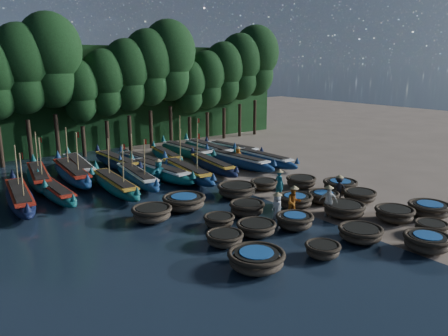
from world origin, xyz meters
TOP-DOWN VIEW (x-y plane):
  - ground at (0.00, 0.00)m, footprint 120.00×120.00m
  - foliage_wall at (0.00, 23.50)m, footprint 40.00×3.00m
  - coracle_3 at (0.68, -9.80)m, footprint 2.32×2.32m
  - coracle_4 at (2.79, -8.89)m, footprint 2.01×2.01m
  - coracle_5 at (-6.79, -6.43)m, footprint 2.87×2.87m
  - coracle_6 at (-3.67, -7.34)m, footprint 1.62×1.62m
  - coracle_7 at (-0.78, -7.23)m, footprint 2.62×2.62m
  - coracle_8 at (2.96, -6.73)m, footprint 2.35×2.35m
  - coracle_9 at (5.17, -7.50)m, footprint 2.33×2.33m
  - coracle_10 at (-6.33, -3.64)m, footprint 1.82×1.82m
  - coracle_11 at (-4.31, -3.60)m, footprint 2.22×2.22m
  - coracle_12 at (-2.17, -4.19)m, footprint 2.12×2.12m
  - coracle_13 at (1.38, -4.59)m, footprint 2.36×2.36m
  - coracle_14 at (4.34, -3.50)m, footprint 2.11×2.11m
  - coracle_15 at (-5.16, -1.61)m, footprint 2.02×2.02m
  - coracle_16 at (-2.88, -1.19)m, footprint 2.32×2.32m
  - coracle_17 at (0.27, -1.86)m, footprint 2.35×2.35m
  - coracle_18 at (2.42, -2.22)m, footprint 2.05×2.05m
  - coracle_19 at (5.15, -1.36)m, footprint 2.74×2.74m
  - coracle_20 at (-7.56, 1.30)m, footprint 2.68×2.68m
  - coracle_21 at (-5.12, 1.90)m, footprint 3.04×3.04m
  - coracle_22 at (-1.09, 1.94)m, footprint 2.52×2.52m
  - coracle_23 at (1.44, 2.12)m, footprint 2.22×2.22m
  - coracle_24 at (3.82, 0.94)m, footprint 2.32×2.32m
  - long_boat_0 at (-12.66, 8.39)m, footprint 2.44×8.34m
  - long_boat_1 at (-10.56, 8.63)m, footprint 1.37×7.47m
  - long_boat_2 at (-6.94, 7.66)m, footprint 1.96×8.21m
  - long_boat_3 at (-4.84, 8.63)m, footprint 2.40×8.07m
  - long_boat_4 at (-2.88, 8.87)m, footprint 2.12×8.53m
  - long_boat_5 at (-1.28, 7.64)m, footprint 2.41×8.45m
  - long_boat_6 at (1.56, 8.32)m, footprint 2.48×7.81m
  - long_boat_7 at (4.03, 8.18)m, footprint 2.06×8.46m
  - long_boat_8 at (6.31, 7.55)m, footprint 1.51×8.04m
  - long_boat_9 at (-10.43, 12.70)m, footprint 2.85×8.41m
  - long_boat_10 at (-8.26, 12.25)m, footprint 2.26×8.93m
  - long_boat_11 at (-7.12, 14.01)m, footprint 2.58×8.72m
  - long_boat_12 at (-4.04, 13.76)m, footprint 1.63×8.36m
  - long_boat_13 at (-1.99, 13.39)m, footprint 1.98×7.22m
  - long_boat_14 at (0.52, 13.78)m, footprint 2.46×7.17m
  - long_boat_15 at (2.75, 13.97)m, footprint 1.65×8.71m
  - long_boat_16 at (4.76, 13.37)m, footprint 2.19×9.04m
  - long_boat_17 at (6.93, 12.54)m, footprint 2.24×7.56m
  - fisherman_0 at (-1.94, -2.65)m, footprint 0.58×0.79m
  - fisherman_1 at (1.09, 0.30)m, footprint 0.52×0.67m
  - fisherman_2 at (-0.91, -2.90)m, footprint 1.04×0.94m
  - fisherman_3 at (3.76, -2.33)m, footprint 1.10×1.06m
  - fisherman_4 at (0.72, -3.98)m, footprint 0.98×1.05m
  - fisherman_5 at (-3.64, 7.57)m, footprint 1.71×0.92m
  - fisherman_6 at (4.44, 8.64)m, footprint 0.90×0.78m
  - tree_3 at (-9.10, 20.00)m, footprint 4.92×4.92m
  - tree_4 at (-6.80, 20.00)m, footprint 5.34×5.34m
  - tree_5 at (-4.50, 20.00)m, footprint 3.68×3.68m
  - tree_6 at (-2.20, 20.00)m, footprint 4.09×4.09m
  - tree_7 at (0.10, 20.00)m, footprint 4.51×4.51m
  - tree_8 at (2.40, 20.00)m, footprint 4.92×4.92m
  - tree_9 at (4.70, 20.00)m, footprint 5.34×5.34m
  - tree_10 at (7.00, 20.00)m, footprint 3.68×3.68m
  - tree_11 at (9.30, 20.00)m, footprint 4.09×4.09m
  - tree_12 at (11.60, 20.00)m, footprint 4.51×4.51m
  - tree_13 at (13.90, 20.00)m, footprint 4.92×4.92m
  - tree_14 at (16.20, 20.00)m, footprint 5.34×5.34m

SIDE VIEW (x-z plane):
  - ground at x=0.00m, z-range 0.00..0.00m
  - coracle_10 at x=-6.33m, z-range 0.04..0.67m
  - coracle_15 at x=-5.16m, z-range 0.05..0.70m
  - coracle_4 at x=2.79m, z-range 0.05..0.70m
  - coracle_6 at x=-3.67m, z-range 0.05..0.70m
  - coracle_23 at x=1.44m, z-range 0.05..0.70m
  - coracle_11 at x=-4.31m, z-range 0.05..0.71m
  - coracle_18 at x=2.42m, z-range 0.05..0.73m
  - coracle_7 at x=-0.78m, z-range 0.05..0.76m
  - coracle_14 at x=4.34m, z-range 0.05..0.77m
  - coracle_24 at x=3.82m, z-range 0.05..0.80m
  - coracle_8 at x=2.96m, z-range 0.06..0.83m
  - coracle_13 at x=1.38m, z-range 0.05..0.83m
  - coracle_19 at x=5.15m, z-range 0.06..0.83m
  - coracle_12 at x=-2.17m, z-range 0.06..0.84m
  - coracle_3 at x=0.68m, z-range 0.06..0.85m
  - coracle_9 at x=5.17m, z-range 0.06..0.85m
  - coracle_17 at x=0.27m, z-range 0.06..0.86m
  - coracle_5 at x=-6.79m, z-range 0.06..0.87m
  - coracle_16 at x=-2.88m, z-range 0.06..0.88m
  - coracle_22 at x=-1.09m, z-range 0.06..0.88m
  - coracle_20 at x=-7.56m, z-range 0.06..0.89m
  - coracle_21 at x=-5.12m, z-range 0.06..0.91m
  - long_boat_13 at x=-1.99m, z-range -0.15..1.12m
  - long_boat_14 at x=0.52m, z-range -0.15..1.13m
  - long_boat_1 at x=-10.56m, z-range -0.16..1.16m
  - long_boat_17 at x=6.93m, z-range -0.16..1.18m
  - long_boat_6 at x=1.56m, z-range -0.17..1.22m
  - long_boat_8 at x=6.31m, z-range -0.17..1.25m
  - long_boat_3 at x=-4.84m, z-range -1.18..2.28m
  - long_boat_2 at x=-6.94m, z-range -1.19..2.30m
  - long_boat_12 at x=-4.04m, z-range -0.18..1.30m
  - long_boat_0 at x=-12.66m, z-range -1.22..2.35m
  - long_boat_7 at x=4.03m, z-range -0.18..1.31m
  - long_boat_5 at x=-1.28m, z-range -1.23..2.38m
  - long_boat_4 at x=-2.88m, z-range -0.18..1.33m
  - long_boat_9 at x=-10.43m, z-range -1.24..2.39m
  - long_boat_15 at x=2.75m, z-range -1.26..2.44m
  - long_boat_11 at x=-7.12m, z-range -0.18..1.36m
  - long_boat_10 at x=-8.26m, z-range -1.30..2.51m
  - long_boat_16 at x=4.76m, z-range -0.19..1.40m
  - fisherman_3 at x=3.76m, z-range -0.05..1.65m
  - fisherman_0 at x=-1.94m, z-range -0.03..1.66m
  - fisherman_6 at x=4.44m, z-range -0.03..1.72m
  - fisherman_5 at x=-3.64m, z-range -0.07..1.89m
  - fisherman_2 at x=-0.91m, z-range -0.05..1.88m
  - fisherman_4 at x=0.72m, z-range -0.04..1.90m
  - fisherman_1 at x=1.09m, z-range -0.01..1.93m
  - foliage_wall at x=0.00m, z-range 0.00..10.00m
  - tree_5 at x=-4.50m, z-range 1.63..10.31m
  - tree_10 at x=7.00m, z-range 1.63..10.31m
  - tree_6 at x=-2.20m, z-range 1.82..11.47m
  - tree_11 at x=9.30m, z-range 1.82..11.47m
  - tree_7 at x=0.10m, z-range 2.01..12.64m
  - tree_12 at x=11.60m, z-range 2.01..12.64m
  - tree_3 at x=-9.10m, z-range 2.19..13.80m
  - tree_8 at x=2.40m, z-range 2.19..13.80m
  - tree_13 at x=13.90m, z-range 2.19..13.80m
  - tree_4 at x=-6.80m, z-range 2.38..14.96m
  - tree_9 at x=4.70m, z-range 2.38..14.96m
  - tree_14 at x=16.20m, z-range 2.38..14.96m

